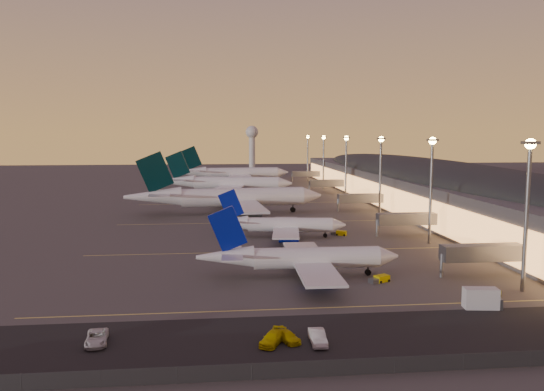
{
  "coord_description": "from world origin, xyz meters",
  "views": [
    {
      "loc": [
        -15.54,
        -122.76,
        26.63
      ],
      "look_at": [
        2.0,
        45.0,
        7.0
      ],
      "focal_mm": 35.0,
      "sensor_mm": 36.0,
      "label": 1
    }
  ],
  "objects_px": {
    "airliner_wide_near": "(226,198)",
    "catering_truck_a": "(483,299)",
    "baggage_tug_a": "(490,293)",
    "airliner_narrow_north": "(278,225)",
    "airliner_narrow_south": "(299,258)",
    "service_van_c": "(318,337)",
    "baggage_tug_c": "(340,233)",
    "service_van_d": "(273,338)",
    "radar_tower": "(252,141)",
    "service_van_b": "(287,336)",
    "airliner_wide_far": "(232,173)",
    "airliner_wide_mid": "(225,183)",
    "service_van_a": "(97,338)",
    "baggage_tug_b": "(380,279)"
  },
  "relations": [
    {
      "from": "airliner_wide_near",
      "to": "catering_truck_a",
      "type": "relative_size",
      "value": 11.31
    },
    {
      "from": "airliner_wide_near",
      "to": "baggage_tug_a",
      "type": "height_order",
      "value": "airliner_wide_near"
    },
    {
      "from": "airliner_narrow_north",
      "to": "baggage_tug_a",
      "type": "height_order",
      "value": "airliner_narrow_north"
    },
    {
      "from": "airliner_narrow_south",
      "to": "service_van_c",
      "type": "xyz_separation_m",
      "value": [
        -2.52,
        -31.72,
        -2.67
      ]
    },
    {
      "from": "baggage_tug_c",
      "to": "service_van_d",
      "type": "relative_size",
      "value": 0.82
    },
    {
      "from": "radar_tower",
      "to": "baggage_tug_c",
      "type": "distance_m",
      "value": 248.4
    },
    {
      "from": "airliner_narrow_south",
      "to": "service_van_b",
      "type": "xyz_separation_m",
      "value": [
        -6.31,
        -30.61,
        -2.85
      ]
    },
    {
      "from": "airliner_wide_near",
      "to": "baggage_tug_c",
      "type": "relative_size",
      "value": 15.49
    },
    {
      "from": "airliner_wide_far",
      "to": "baggage_tug_a",
      "type": "relative_size",
      "value": 18.34
    },
    {
      "from": "baggage_tug_a",
      "to": "catering_truck_a",
      "type": "distance_m",
      "value": 7.34
    },
    {
      "from": "service_van_d",
      "to": "airliner_narrow_south",
      "type": "bearing_deg",
      "value": 103.7
    },
    {
      "from": "airliner_wide_far",
      "to": "service_van_b",
      "type": "distance_m",
      "value": 225.63
    },
    {
      "from": "baggage_tug_a",
      "to": "airliner_wide_mid",
      "type": "bearing_deg",
      "value": 103.94
    },
    {
      "from": "baggage_tug_a",
      "to": "airliner_narrow_south",
      "type": "bearing_deg",
      "value": 152.07
    },
    {
      "from": "airliner_wide_far",
      "to": "baggage_tug_a",
      "type": "xyz_separation_m",
      "value": [
        36.51,
        -209.96,
        -4.75
      ]
    },
    {
      "from": "airliner_wide_mid",
      "to": "radar_tower",
      "type": "relative_size",
      "value": 1.85
    },
    {
      "from": "radar_tower",
      "to": "service_van_a",
      "type": "xyz_separation_m",
      "value": [
        -41.03,
        -315.82,
        -21.08
      ]
    },
    {
      "from": "airliner_wide_far",
      "to": "service_van_b",
      "type": "xyz_separation_m",
      "value": [
        0.54,
        -225.59,
        -4.55
      ]
    },
    {
      "from": "service_van_d",
      "to": "airliner_wide_far",
      "type": "bearing_deg",
      "value": 118.17
    },
    {
      "from": "baggage_tug_a",
      "to": "service_van_a",
      "type": "bearing_deg",
      "value": -168.17
    },
    {
      "from": "airliner_narrow_north",
      "to": "baggage_tug_b",
      "type": "height_order",
      "value": "airliner_narrow_north"
    },
    {
      "from": "baggage_tug_c",
      "to": "catering_truck_a",
      "type": "relative_size",
      "value": 0.73
    },
    {
      "from": "airliner_wide_mid",
      "to": "radar_tower",
      "type": "xyz_separation_m",
      "value": [
        22.09,
        148.62,
        16.92
      ]
    },
    {
      "from": "airliner_wide_mid",
      "to": "airliner_wide_far",
      "type": "xyz_separation_m",
      "value": [
        4.8,
        56.63,
        0.26
      ]
    },
    {
      "from": "baggage_tug_c",
      "to": "service_van_a",
      "type": "height_order",
      "value": "service_van_a"
    },
    {
      "from": "service_van_a",
      "to": "service_van_d",
      "type": "xyz_separation_m",
      "value": [
        22.32,
        -2.37,
        -0.04
      ]
    },
    {
      "from": "airliner_wide_mid",
      "to": "service_van_d",
      "type": "height_order",
      "value": "airliner_wide_mid"
    },
    {
      "from": "service_van_b",
      "to": "airliner_wide_mid",
      "type": "bearing_deg",
      "value": 65.34
    },
    {
      "from": "radar_tower",
      "to": "service_van_d",
      "type": "height_order",
      "value": "radar_tower"
    },
    {
      "from": "radar_tower",
      "to": "service_van_d",
      "type": "distance_m",
      "value": 319.44
    },
    {
      "from": "service_van_a",
      "to": "airliner_narrow_south",
      "type": "bearing_deg",
      "value": 36.41
    },
    {
      "from": "airliner_wide_near",
      "to": "service_van_b",
      "type": "bearing_deg",
      "value": -91.35
    },
    {
      "from": "baggage_tug_a",
      "to": "service_van_d",
      "type": "xyz_separation_m",
      "value": [
        -37.93,
        -16.25,
        0.29
      ]
    },
    {
      "from": "radar_tower",
      "to": "service_van_c",
      "type": "bearing_deg",
      "value": -92.33
    },
    {
      "from": "airliner_wide_far",
      "to": "baggage_tug_a",
      "type": "height_order",
      "value": "airliner_wide_far"
    },
    {
      "from": "airliner_narrow_south",
      "to": "service_van_b",
      "type": "height_order",
      "value": "airliner_narrow_south"
    },
    {
      "from": "baggage_tug_c",
      "to": "service_van_a",
      "type": "bearing_deg",
      "value": -97.06
    },
    {
      "from": "radar_tower",
      "to": "service_van_b",
      "type": "xyz_separation_m",
      "value": [
        -16.75,
        -317.57,
        -21.2
      ]
    },
    {
      "from": "airliner_narrow_south",
      "to": "catering_truck_a",
      "type": "distance_m",
      "value": 32.77
    },
    {
      "from": "airliner_wide_near",
      "to": "service_van_d",
      "type": "relative_size",
      "value": 12.68
    },
    {
      "from": "catering_truck_a",
      "to": "service_van_c",
      "type": "distance_m",
      "value": 29.87
    },
    {
      "from": "airliner_narrow_south",
      "to": "service_van_a",
      "type": "bearing_deg",
      "value": -135.5
    },
    {
      "from": "airliner_wide_near",
      "to": "baggage_tug_c",
      "type": "xyz_separation_m",
      "value": [
        29.17,
        -40.76,
        -4.9
      ]
    },
    {
      "from": "airliner_narrow_north",
      "to": "airliner_wide_near",
      "type": "distance_m",
      "value": 43.78
    },
    {
      "from": "airliner_wide_mid",
      "to": "baggage_tug_c",
      "type": "height_order",
      "value": "airliner_wide_mid"
    },
    {
      "from": "baggage_tug_a",
      "to": "service_van_b",
      "type": "height_order",
      "value": "service_van_b"
    },
    {
      "from": "baggage_tug_c",
      "to": "service_van_b",
      "type": "xyz_separation_m",
      "value": [
        -23.34,
        -70.18,
        0.12
      ]
    },
    {
      "from": "airliner_narrow_south",
      "to": "airliner_wide_far",
      "type": "bearing_deg",
      "value": 93.18
    },
    {
      "from": "airliner_wide_near",
      "to": "service_van_b",
      "type": "xyz_separation_m",
      "value": [
        5.83,
        -110.94,
        -4.78
      ]
    },
    {
      "from": "baggage_tug_c",
      "to": "baggage_tug_b",
      "type": "bearing_deg",
      "value": -66.12
    }
  ]
}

